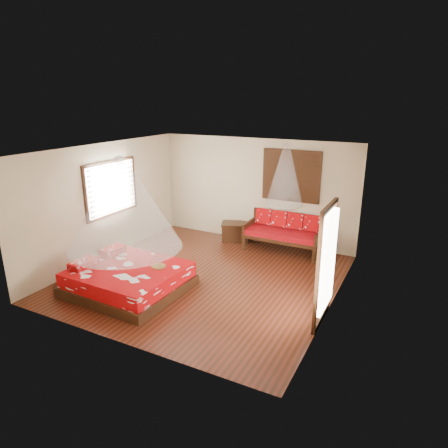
{
  "coord_description": "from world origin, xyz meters",
  "views": [
    {
      "loc": [
        4.06,
        -6.95,
        3.83
      ],
      "look_at": [
        0.23,
        0.46,
        1.15
      ],
      "focal_mm": 32.0,
      "sensor_mm": 36.0,
      "label": 1
    }
  ],
  "objects": [
    {
      "name": "storage_chest",
      "position": [
        -0.45,
        2.45,
        0.26
      ],
      "size": [
        0.89,
        0.78,
        0.51
      ],
      "rotation": [
        0.0,
        0.0,
        0.38
      ],
      "color": "black",
      "rests_on": "floor"
    },
    {
      "name": "wine_tray",
      "position": [
        -0.57,
        -0.92,
        0.56
      ],
      "size": [
        0.3,
        0.3,
        0.23
      ],
      "rotation": [
        0.0,
        0.0,
        -0.06
      ],
      "color": "brown",
      "rests_on": "bed"
    },
    {
      "name": "mosquito_net_main",
      "position": [
        -1.1,
        -1.23,
        1.85
      ],
      "size": [
        2.24,
        2.24,
        1.8
      ],
      "primitive_type": "cone",
      "color": "white",
      "rests_on": "ceiling"
    },
    {
      "name": "window_left",
      "position": [
        -2.71,
        0.2,
        1.7
      ],
      "size": [
        0.1,
        1.74,
        1.34
      ],
      "color": "black",
      "rests_on": "wall_left"
    },
    {
      "name": "daybed",
      "position": [
        0.98,
        2.39,
        0.52
      ],
      "size": [
        1.96,
        0.87,
        0.98
      ],
      "color": "black",
      "rests_on": "floor"
    },
    {
      "name": "mosquito_net_daybed",
      "position": [
        0.98,
        2.25,
        2.0
      ],
      "size": [
        0.93,
        0.93,
        1.5
      ],
      "primitive_type": "cone",
      "color": "white",
      "rests_on": "ceiling"
    },
    {
      "name": "room",
      "position": [
        0.0,
        0.0,
        1.4
      ],
      "size": [
        5.54,
        5.54,
        2.84
      ],
      "color": "#32170B",
      "rests_on": "ground"
    },
    {
      "name": "shutter_panel",
      "position": [
        0.98,
        2.72,
        1.9
      ],
      "size": [
        1.52,
        0.06,
        1.32
      ],
      "color": "black",
      "rests_on": "wall_back"
    },
    {
      "name": "bed",
      "position": [
        -1.12,
        -1.23,
        0.25
      ],
      "size": [
        2.23,
        2.02,
        0.64
      ],
      "rotation": [
        0.0,
        0.0,
        -0.03
      ],
      "color": "black",
      "rests_on": "floor"
    },
    {
      "name": "glazed_door",
      "position": [
        2.72,
        -0.6,
        1.07
      ],
      "size": [
        0.08,
        1.02,
        2.16
      ],
      "color": "black",
      "rests_on": "floor"
    }
  ]
}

